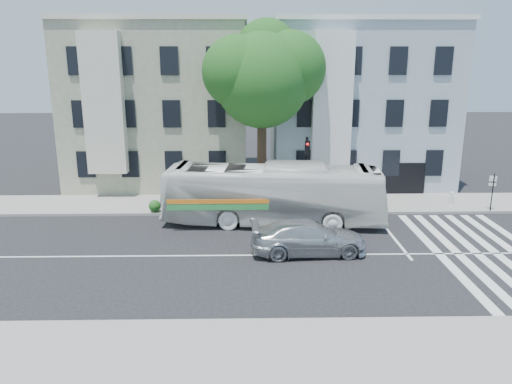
{
  "coord_description": "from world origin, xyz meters",
  "views": [
    {
      "loc": [
        -0.94,
        -21.42,
        8.9
      ],
      "look_at": [
        -0.47,
        2.31,
        2.4
      ],
      "focal_mm": 35.0,
      "sensor_mm": 36.0,
      "label": 1
    }
  ],
  "objects_px": {
    "sedan": "(309,237)",
    "traffic_signal": "(307,163)",
    "fire_hydrant": "(452,197)",
    "bus": "(273,194)"
  },
  "relations": [
    {
      "from": "bus",
      "to": "sedan",
      "type": "bearing_deg",
      "value": -156.33
    },
    {
      "from": "fire_hydrant",
      "to": "traffic_signal",
      "type": "bearing_deg",
      "value": -176.6
    },
    {
      "from": "sedan",
      "to": "fire_hydrant",
      "type": "xyz_separation_m",
      "value": [
        9.69,
        7.42,
        -0.24
      ]
    },
    {
      "from": "bus",
      "to": "fire_hydrant",
      "type": "xyz_separation_m",
      "value": [
        11.11,
        3.11,
        -1.13
      ]
    },
    {
      "from": "sedan",
      "to": "traffic_signal",
      "type": "distance_m",
      "value": 7.21
    },
    {
      "from": "bus",
      "to": "fire_hydrant",
      "type": "relative_size",
      "value": 15.71
    },
    {
      "from": "sedan",
      "to": "traffic_signal",
      "type": "xyz_separation_m",
      "value": [
        0.66,
        6.88,
        2.03
      ]
    },
    {
      "from": "sedan",
      "to": "fire_hydrant",
      "type": "bearing_deg",
      "value": -56.17
    },
    {
      "from": "bus",
      "to": "traffic_signal",
      "type": "height_order",
      "value": "traffic_signal"
    },
    {
      "from": "sedan",
      "to": "traffic_signal",
      "type": "height_order",
      "value": "traffic_signal"
    }
  ]
}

